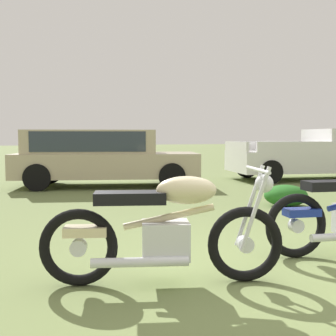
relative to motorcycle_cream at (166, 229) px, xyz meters
name	(u,v)px	position (x,y,z in m)	size (l,w,h in m)	color
ground_plane	(266,267)	(1.06, 0.06, -0.48)	(120.00, 120.00, 0.00)	olive
motorcycle_cream	(166,229)	(0.00, 0.00, 0.00)	(2.03, 0.89, 1.02)	black
car_beige	(99,154)	(0.92, 7.18, 0.36)	(4.85, 2.93, 1.43)	#BCAD8C
pickup_truck_white	(321,154)	(7.44, 6.57, 0.27)	(5.11, 2.70, 1.49)	silver
shrub_low	(286,195)	(3.46, 2.94, -0.28)	(0.79, 0.75, 0.39)	#23631E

